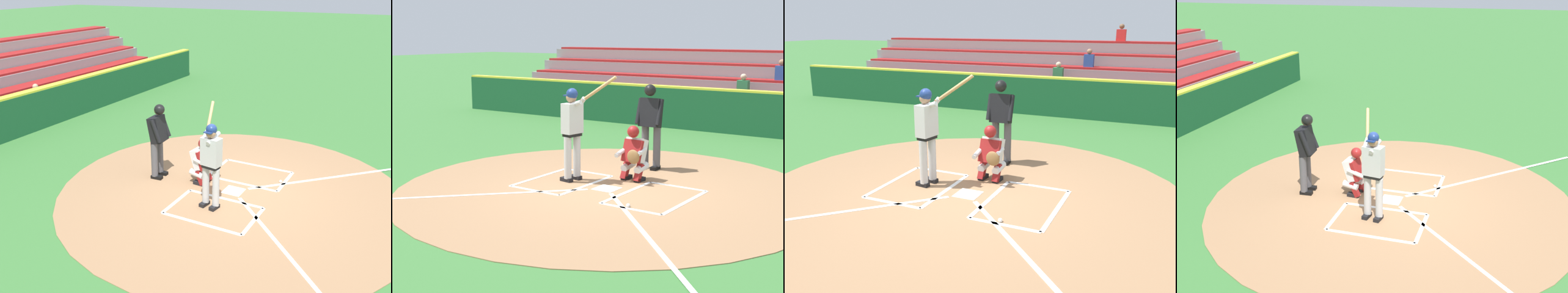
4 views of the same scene
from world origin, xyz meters
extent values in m
plane|color=#387033|center=(0.00, 0.00, 0.00)|extent=(120.00, 120.00, 0.00)
cylinder|color=#99704C|center=(0.00, 0.00, 0.01)|extent=(8.00, 8.00, 0.01)
cube|color=white|center=(0.00, 0.00, 0.01)|extent=(0.44, 0.44, 0.01)
cube|color=white|center=(-1.05, -0.90, 0.01)|extent=(1.20, 0.08, 0.01)
cube|color=white|center=(-1.05, 0.90, 0.01)|extent=(1.20, 0.08, 0.01)
cube|color=white|center=(-0.45, 0.00, 0.01)|extent=(0.08, 1.80, 0.01)
cube|color=white|center=(-1.65, 0.00, 0.01)|extent=(0.08, 1.80, 0.01)
cube|color=white|center=(1.05, -0.90, 0.01)|extent=(1.20, 0.08, 0.01)
cube|color=white|center=(1.05, 0.90, 0.01)|extent=(1.20, 0.08, 0.01)
cube|color=white|center=(0.45, 0.00, 0.01)|extent=(0.08, 1.80, 0.01)
cube|color=white|center=(1.65, 0.00, 0.01)|extent=(0.08, 1.80, 0.01)
cube|color=white|center=(2.10, 2.10, 0.01)|extent=(3.73, 3.73, 0.01)
cube|color=white|center=(-2.10, 2.10, 0.01)|extent=(3.73, 3.73, 0.01)
cylinder|color=#BCBCBC|center=(0.93, -0.01, 0.50)|extent=(0.15, 0.15, 0.84)
cube|color=black|center=(0.97, -0.02, 0.04)|extent=(0.27, 0.16, 0.09)
cylinder|color=#BCBCBC|center=(0.89, -0.27, 0.50)|extent=(0.15, 0.15, 0.84)
cube|color=black|center=(0.93, -0.28, 0.04)|extent=(0.27, 0.16, 0.09)
cube|color=black|center=(0.91, -0.14, 0.97)|extent=(0.27, 0.37, 0.10)
cube|color=#BCBCBC|center=(0.91, -0.14, 1.28)|extent=(0.30, 0.43, 0.60)
sphere|color=#9E7051|center=(0.93, -0.14, 1.69)|extent=(0.21, 0.21, 0.21)
sphere|color=navy|center=(0.91, -0.14, 1.76)|extent=(0.23, 0.23, 0.23)
cube|color=navy|center=(1.02, -0.16, 1.73)|extent=(0.13, 0.18, 0.02)
cylinder|color=#BCBCBC|center=(0.86, -0.12, 1.56)|extent=(0.44, 0.15, 0.21)
cylinder|color=#BCBCBC|center=(0.83, -0.33, 1.56)|extent=(0.28, 0.13, 0.29)
cylinder|color=#AD7F4C|center=(0.45, -0.40, 1.86)|extent=(0.71, 0.27, 0.53)
cylinder|color=#AD7F4C|center=(0.78, -0.30, 1.62)|extent=(0.09, 0.10, 0.08)
cube|color=black|center=(-0.24, -0.85, 0.04)|extent=(0.14, 0.27, 0.09)
cube|color=maroon|center=(-0.24, -0.81, 0.20)|extent=(0.14, 0.25, 0.37)
cylinder|color=silver|center=(-0.24, -0.91, 0.28)|extent=(0.17, 0.37, 0.21)
cube|color=black|center=(0.08, -0.87, 0.04)|extent=(0.14, 0.27, 0.09)
cube|color=maroon|center=(0.08, -0.83, 0.20)|extent=(0.14, 0.25, 0.37)
cylinder|color=silver|center=(0.08, -0.93, 0.28)|extent=(0.17, 0.37, 0.21)
cube|color=silver|center=(-0.09, -0.93, 0.62)|extent=(0.42, 0.38, 0.52)
cube|color=maroon|center=(-0.08, -0.82, 0.62)|extent=(0.43, 0.25, 0.46)
sphere|color=tan|center=(-0.08, -0.86, 0.99)|extent=(0.21, 0.21, 0.21)
sphere|color=maroon|center=(-0.08, -0.84, 1.01)|extent=(0.24, 0.24, 0.24)
cylinder|color=silver|center=(-0.27, -0.74, 0.60)|extent=(0.12, 0.45, 0.20)
cylinder|color=silver|center=(0.13, -0.77, 0.60)|extent=(0.12, 0.45, 0.20)
ellipsoid|color=brown|center=(-0.26, -0.54, 0.57)|extent=(0.29, 0.12, 0.28)
cylinder|color=#4C4C51|center=(0.00, -2.00, 0.51)|extent=(0.16, 0.16, 0.86)
cube|color=black|center=(0.00, -1.95, 0.04)|extent=(0.15, 0.29, 0.09)
cylinder|color=#4C4C51|center=(0.28, -1.98, 0.51)|extent=(0.16, 0.16, 0.86)
cube|color=black|center=(0.27, -1.93, 0.04)|extent=(0.15, 0.29, 0.09)
cube|color=black|center=(0.14, -1.95, 1.25)|extent=(0.46, 0.39, 0.66)
sphere|color=brown|center=(0.13, -1.91, 1.72)|extent=(0.22, 0.22, 0.22)
sphere|color=black|center=(0.13, -1.89, 1.74)|extent=(0.25, 0.25, 0.25)
cylinder|color=black|center=(-0.11, -1.88, 1.28)|extent=(0.12, 0.29, 0.56)
cylinder|color=black|center=(0.37, -1.85, 1.28)|extent=(0.12, 0.29, 0.56)
sphere|color=white|center=(-0.96, 0.81, 0.04)|extent=(0.07, 0.07, 0.07)
cube|color=#19512D|center=(0.00, -7.50, 0.62)|extent=(22.00, 0.36, 1.25)
cube|color=yellow|center=(0.00, -7.50, 1.28)|extent=(22.00, 0.32, 0.06)
cube|color=gray|center=(0.00, -8.53, 0.23)|extent=(20.00, 0.85, 0.45)
cube|color=maroon|center=(0.00, -8.53, 0.49)|extent=(19.60, 0.72, 0.08)
cube|color=gray|center=(0.00, -9.38, 0.45)|extent=(20.00, 0.85, 0.90)
cube|color=maroon|center=(0.00, -9.38, 0.94)|extent=(19.60, 0.72, 0.08)
cube|color=gray|center=(0.00, -10.22, 0.68)|extent=(20.00, 0.85, 1.35)
cube|color=maroon|center=(0.00, -10.22, 1.39)|extent=(19.60, 0.72, 0.08)
cube|color=gray|center=(0.00, -11.07, 0.90)|extent=(20.00, 0.85, 1.80)
cube|color=maroon|center=(0.00, -11.07, 1.84)|extent=(19.60, 0.72, 0.08)
cube|color=gray|center=(0.00, -11.92, 1.12)|extent=(20.00, 0.85, 2.25)
cube|color=maroon|center=(0.00, -11.92, 2.29)|extent=(19.60, 0.72, 0.08)
cube|color=#284C9E|center=(-2.10, -8.47, 0.76)|extent=(0.36, 0.22, 0.46)
sphere|color=tan|center=(-2.10, -8.47, 1.10)|extent=(0.20, 0.20, 0.20)
cube|color=red|center=(-1.03, -11.87, 2.56)|extent=(0.36, 0.22, 0.46)
sphere|color=brown|center=(-1.03, -11.87, 2.90)|extent=(0.20, 0.20, 0.20)
cube|color=#284C9E|center=(-0.15, -10.17, 1.66)|extent=(0.36, 0.22, 0.46)
sphere|color=#9E7051|center=(-0.15, -10.17, 2.00)|extent=(0.20, 0.20, 0.20)
cube|color=#2D844C|center=(0.79, -9.32, 1.21)|extent=(0.36, 0.22, 0.46)
sphere|color=beige|center=(0.79, -9.32, 1.55)|extent=(0.20, 0.20, 0.20)
camera|label=1|loc=(8.41, 3.55, 4.58)|focal=40.28mm
camera|label=2|loc=(-5.93, 9.24, 2.94)|focal=54.61mm
camera|label=3|loc=(-3.22, 6.57, 3.01)|focal=39.69mm
camera|label=4|loc=(9.42, 2.43, 4.80)|focal=44.61mm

